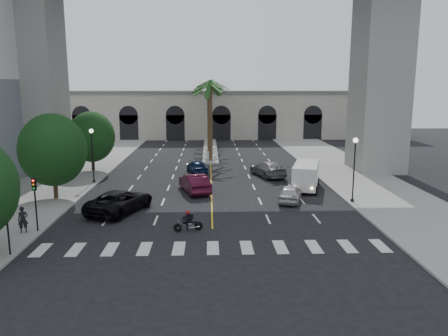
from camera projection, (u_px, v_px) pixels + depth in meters
ground at (213, 239)px, 27.15m from camera, size 140.00×140.00×0.00m
sidewalk_left at (53, 186)px, 41.35m from camera, size 8.00×100.00×0.15m
sidewalk_right at (365, 183)px, 42.38m from camera, size 8.00×100.00×0.15m
median at (210, 150)px, 64.44m from camera, size 2.00×24.00×0.20m
pier_building at (210, 114)px, 80.36m from camera, size 71.00×10.50×8.50m
palm_a at (210, 88)px, 52.95m from camera, size 3.20×3.20×10.30m
palm_b at (211, 86)px, 56.83m from camera, size 3.20×3.20×10.60m
palm_c at (209, 89)px, 60.84m from camera, size 3.20×3.20×10.10m
palm_d at (211, 84)px, 64.64m from camera, size 3.20×3.20×10.90m
palm_e at (209, 87)px, 68.64m from camera, size 3.20×3.20×10.40m
palm_f at (211, 85)px, 72.53m from camera, size 3.20×3.20×10.70m
street_tree_mid at (53, 150)px, 35.74m from camera, size 5.44×5.44×7.21m
street_tree_far at (92, 137)px, 47.58m from camera, size 5.04×5.04×6.68m
lamp_post_left_far at (92, 151)px, 41.87m from camera, size 0.40×0.40×5.35m
lamp_post_right at (354, 164)px, 34.80m from camera, size 0.40×0.40×5.35m
traffic_signal_near at (6, 214)px, 23.84m from camera, size 0.25×0.18×3.65m
traffic_signal_far at (35, 196)px, 27.77m from camera, size 0.25×0.18×3.65m
motorcycle_rider at (189, 222)px, 28.55m from camera, size 1.90×0.63×1.39m
car_a at (290, 193)px, 35.82m from camera, size 2.75×4.43×1.41m
car_b at (195, 183)px, 38.92m from camera, size 3.18×5.43×1.69m
car_c at (120, 201)px, 32.82m from camera, size 4.95×6.72×1.70m
car_d at (268, 169)px, 45.78m from camera, size 3.81×5.98×1.61m
car_e at (197, 167)px, 47.48m from camera, size 2.69×4.51×1.44m
cargo_van at (306, 175)px, 39.99m from camera, size 3.59×5.96×2.39m
pedestrian_a at (23, 220)px, 27.78m from camera, size 0.72×0.58×1.70m
pedestrian_b at (5, 200)px, 32.51m from camera, size 0.89×0.70×1.78m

